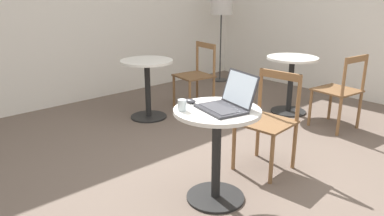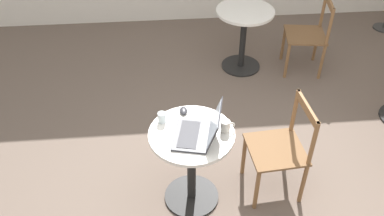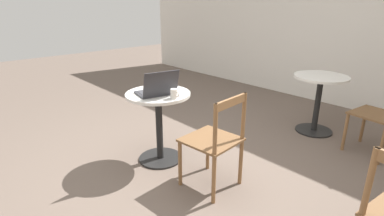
{
  "view_description": "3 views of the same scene",
  "coord_description": "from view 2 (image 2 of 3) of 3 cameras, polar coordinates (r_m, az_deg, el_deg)",
  "views": [
    {
      "loc": [
        -2.35,
        -1.87,
        1.63
      ],
      "look_at": [
        -0.35,
        0.31,
        0.67
      ],
      "focal_mm": 35.0,
      "sensor_mm": 36.0,
      "label": 1
    },
    {
      "loc": [
        -0.62,
        -2.41,
        2.97
      ],
      "look_at": [
        -0.38,
        0.39,
        0.64
      ],
      "focal_mm": 40.0,
      "sensor_mm": 36.0,
      "label": 2
    },
    {
      "loc": [
        1.97,
        -1.75,
        1.63
      ],
      "look_at": [
        -0.11,
        0.15,
        0.63
      ],
      "focal_mm": 28.0,
      "sensor_mm": 36.0,
      "label": 3
    }
  ],
  "objects": [
    {
      "name": "mouse",
      "position": [
        3.41,
        -1.15,
        -0.36
      ],
      "size": [
        0.06,
        0.1,
        0.03
      ],
      "color": "#2D2D33",
      "rests_on": "cafe_table_near"
    },
    {
      "name": "laptop",
      "position": [
        3.17,
        0.91,
        -3.18
      ],
      "size": [
        0.41,
        0.42,
        0.27
      ],
      "color": "#2D2D33",
      "rests_on": "cafe_table_near"
    },
    {
      "name": "cafe_table_near",
      "position": [
        3.4,
        -0.06,
        -6.18
      ],
      "size": [
        0.66,
        0.66,
        0.76
      ],
      "color": "black",
      "rests_on": "ground_plane"
    },
    {
      "name": "mug",
      "position": [
        3.24,
        4.52,
        -2.4
      ],
      "size": [
        0.11,
        0.07,
        0.09
      ],
      "color": "silver",
      "rests_on": "cafe_table_near"
    },
    {
      "name": "drinking_glass",
      "position": [
        3.32,
        -4.04,
        -1.27
      ],
      "size": [
        0.07,
        0.07,
        0.09
      ],
      "color": "silver",
      "rests_on": "cafe_table_near"
    },
    {
      "name": "cafe_table_far",
      "position": [
        5.06,
        6.93,
        10.51
      ],
      "size": [
        0.66,
        0.66,
        0.76
      ],
      "color": "black",
      "rests_on": "ground_plane"
    },
    {
      "name": "ground_plane",
      "position": [
        3.87,
        6.18,
        -10.77
      ],
      "size": [
        16.0,
        16.0,
        0.0
      ],
      "primitive_type": "plane",
      "color": "#66564C"
    },
    {
      "name": "chair_near_right",
      "position": [
        3.61,
        11.79,
        -5.36
      ],
      "size": [
        0.49,
        0.49,
        0.9
      ],
      "color": "brown",
      "rests_on": "ground_plane"
    },
    {
      "name": "chair_far_right",
      "position": [
        5.2,
        15.34,
        9.33
      ],
      "size": [
        0.51,
        0.51,
        0.9
      ],
      "color": "brown",
      "rests_on": "ground_plane"
    }
  ]
}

